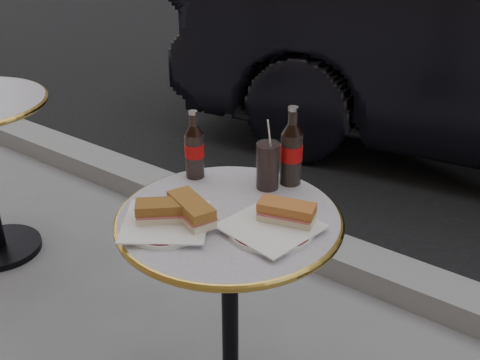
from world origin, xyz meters
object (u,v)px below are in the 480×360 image
Objects in this scene: cola_bottle_left at (194,144)px; cola_bottle_right at (292,146)px; bistro_table at (230,320)px; cola_glass at (268,166)px; plate_left at (166,224)px; plate_right at (271,229)px.

cola_bottle_left is 0.88× the size of cola_bottle_right.
bistro_table is 5.16× the size of cola_glass.
plate_left is 0.28m from plate_right.
cola_glass is (0.10, 0.34, 0.06)m from plate_left.
plate_right is 0.39m from cola_bottle_left.
cola_bottle_right is at bearing 111.70° from plate_right.
cola_bottle_left is at bearing -161.97° from cola_glass.
plate_left is at bearing -108.48° from cola_bottle_right.
plate_right is 1.07× the size of cola_bottle_left.
bistro_table is at bearing -178.82° from plate_right.
cola_bottle_right is at bearing 59.28° from cola_glass.
cola_bottle_left is 0.23m from cola_glass.
plate_left is 0.31m from cola_bottle_left.
bistro_table is 0.40m from plate_right.
cola_bottle_left is at bearing 150.85° from bistro_table.
cola_bottle_right is 1.70× the size of cola_glass.
cola_bottle_right reaches higher than cola_bottle_left.
plate_right is 0.30m from cola_bottle_right.
bistro_table is 3.03× the size of cola_bottle_right.
cola_glass is (0.22, 0.07, -0.04)m from cola_bottle_left.
cola_glass reaches higher than plate_right.
cola_bottle_left is at bearing 161.17° from plate_right.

